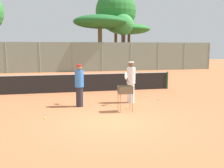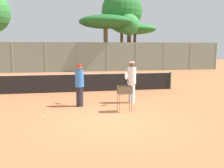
{
  "view_description": "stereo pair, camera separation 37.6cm",
  "coord_description": "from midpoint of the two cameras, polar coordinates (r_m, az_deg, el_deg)",
  "views": [
    {
      "loc": [
        -1.9,
        -8.65,
        2.6
      ],
      "look_at": [
        0.56,
        2.28,
        1.0
      ],
      "focal_mm": 42.0,
      "sensor_mm": 36.0,
      "label": 1
    },
    {
      "loc": [
        -1.54,
        -8.72,
        2.6
      ],
      "look_at": [
        0.56,
        2.28,
        1.0
      ],
      "focal_mm": 42.0,
      "sensor_mm": 36.0,
      "label": 2
    }
  ],
  "objects": [
    {
      "name": "tree_1",
      "position": [
        33.16,
        3.38,
        11.78
      ],
      "size": [
        5.2,
        5.2,
        5.41
      ],
      "color": "brown",
      "rests_on": "ground_plane"
    },
    {
      "name": "back_fence",
      "position": [
        27.49,
        -9.18,
        5.8
      ],
      "size": [
        31.87,
        0.08,
        3.06
      ],
      "color": "gray",
      "rests_on": "ground_plane"
    },
    {
      "name": "tennis_ball_2",
      "position": [
        15.13,
        12.76,
        -1.84
      ],
      "size": [
        0.07,
        0.07,
        0.07
      ],
      "primitive_type": "sphere",
      "color": "#D1E54C",
      "rests_on": "ground_plane"
    },
    {
      "name": "tennis_ball_3",
      "position": [
        13.93,
        -1.31,
        -2.49
      ],
      "size": [
        0.07,
        0.07,
        0.07
      ],
      "primitive_type": "sphere",
      "color": "#D1E54C",
      "rests_on": "ground_plane"
    },
    {
      "name": "player_white_outfit",
      "position": [
        11.47,
        -8.06,
        -0.21
      ],
      "size": [
        0.38,
        0.94,
        1.83
      ],
      "rotation": [
        0.0,
        0.0,
        1.67
      ],
      "color": "#26262D",
      "rests_on": "ground_plane"
    },
    {
      "name": "tree_3",
      "position": [
        30.99,
        2.15,
        12.42
      ],
      "size": [
        2.41,
        2.41,
        6.32
      ],
      "color": "brown",
      "rests_on": "ground_plane"
    },
    {
      "name": "ball_cart",
      "position": [
        10.49,
        1.94,
        -1.72
      ],
      "size": [
        0.56,
        0.41,
        1.04
      ],
      "color": "brown",
      "rests_on": "ground_plane"
    },
    {
      "name": "tennis_ball_5",
      "position": [
        13.14,
        9.33,
        -3.24
      ],
      "size": [
        0.07,
        0.07,
        0.07
      ],
      "primitive_type": "sphere",
      "color": "#D1E54C",
      "rests_on": "ground_plane"
    },
    {
      "name": "tree_0",
      "position": [
        30.16,
        -3.02,
        13.27
      ],
      "size": [
        5.99,
        5.99,
        6.11
      ],
      "color": "brown",
      "rests_on": "ground_plane"
    },
    {
      "name": "tennis_ball_1",
      "position": [
        11.66,
        -1.06,
        -4.59
      ],
      "size": [
        0.07,
        0.07,
        0.07
      ],
      "primitive_type": "sphere",
      "color": "#D1E54C",
      "rests_on": "ground_plane"
    },
    {
      "name": "tennis_ball_4",
      "position": [
        14.17,
        0.92,
        -2.31
      ],
      "size": [
        0.07,
        0.07,
        0.07
      ],
      "primitive_type": "sphere",
      "color": "#D1E54C",
      "rests_on": "ground_plane"
    },
    {
      "name": "tennis_ball_7",
      "position": [
        11.17,
        2.29,
        -5.16
      ],
      "size": [
        0.07,
        0.07,
        0.07
      ],
      "primitive_type": "sphere",
      "color": "#D1E54C",
      "rests_on": "ground_plane"
    },
    {
      "name": "tennis_net",
      "position": [
        15.27,
        -6.14,
        0.4
      ],
      "size": [
        10.12,
        0.1,
        1.07
      ],
      "color": "#26592D",
      "rests_on": "ground_plane"
    },
    {
      "name": "tree_4",
      "position": [
        34.11,
        0.5,
        15.56
      ],
      "size": [
        5.11,
        5.11,
        9.59
      ],
      "color": "brown",
      "rests_on": "ground_plane"
    },
    {
      "name": "tennis_ball_0",
      "position": [
        9.92,
        -15.45,
        -7.17
      ],
      "size": [
        0.07,
        0.07,
        0.07
      ],
      "primitive_type": "sphere",
      "color": "#D1E54C",
      "rests_on": "ground_plane"
    },
    {
      "name": "tennis_ball_6",
      "position": [
        13.89,
        6.74,
        -2.58
      ],
      "size": [
        0.07,
        0.07,
        0.07
      ],
      "primitive_type": "sphere",
      "color": "#D1E54C",
      "rests_on": "ground_plane"
    },
    {
      "name": "ground_plane",
      "position": [
        9.23,
        -1.48,
        -8.24
      ],
      "size": [
        80.0,
        80.0,
        0.0
      ],
      "primitive_type": "plane",
      "color": "#B7663D"
    },
    {
      "name": "player_red_cap",
      "position": [
        12.16,
        3.26,
        0.53
      ],
      "size": [
        0.7,
        0.79,
        1.92
      ],
      "rotation": [
        0.0,
        0.0,
        4.01
      ],
      "color": "white",
      "rests_on": "ground_plane"
    }
  ]
}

